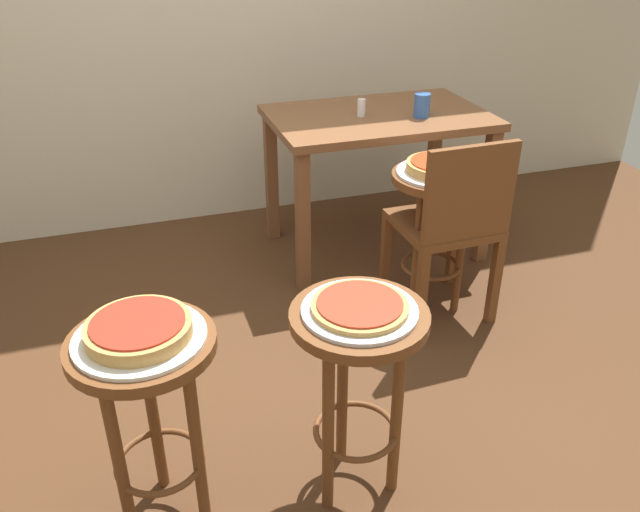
{
  "coord_description": "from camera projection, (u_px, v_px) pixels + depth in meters",
  "views": [
    {
      "loc": [
        -0.46,
        -1.99,
        1.69
      ],
      "look_at": [
        0.14,
        -0.12,
        0.6
      ],
      "focal_mm": 36.69,
      "sensor_mm": 36.0,
      "label": 1
    }
  ],
  "objects": [
    {
      "name": "pizza_leftside",
      "position": [
        440.0,
        166.0,
        2.72
      ],
      "size": [
        0.28,
        0.28,
        0.05
      ],
      "color": "tan",
      "rests_on": "serving_plate_leftside"
    },
    {
      "name": "stool_leftside",
      "position": [
        436.0,
        210.0,
        2.82
      ],
      "size": [
        0.4,
        0.4,
        0.66
      ],
      "color": "brown",
      "rests_on": "ground_plane"
    },
    {
      "name": "stool_middle",
      "position": [
        148.0,
        389.0,
        1.8
      ],
      "size": [
        0.4,
        0.4,
        0.66
      ],
      "color": "brown",
      "rests_on": "ground_plane"
    },
    {
      "name": "stool_foreground",
      "position": [
        358.0,
        360.0,
        1.91
      ],
      "size": [
        0.4,
        0.4,
        0.66
      ],
      "color": "brown",
      "rests_on": "ground_plane"
    },
    {
      "name": "ground_plane",
      "position": [
        277.0,
        379.0,
        2.6
      ],
      "size": [
        6.0,
        6.0,
        0.0
      ],
      "primitive_type": "plane",
      "color": "#4C2D19"
    },
    {
      "name": "cup_near_edge",
      "position": [
        422.0,
        105.0,
        3.14
      ],
      "size": [
        0.08,
        0.08,
        0.11
      ],
      "primitive_type": "cylinder",
      "color": "#3360B2",
      "rests_on": "dining_table"
    },
    {
      "name": "dining_table",
      "position": [
        378.0,
        136.0,
        3.27
      ],
      "size": [
        1.07,
        0.69,
        0.75
      ],
      "color": "brown",
      "rests_on": "ground_plane"
    },
    {
      "name": "serving_plate_middle",
      "position": [
        140.0,
        338.0,
        1.72
      ],
      "size": [
        0.35,
        0.35,
        0.01
      ],
      "primitive_type": "cylinder",
      "color": "white",
      "rests_on": "stool_middle"
    },
    {
      "name": "pizza_foreground",
      "position": [
        360.0,
        306.0,
        1.82
      ],
      "size": [
        0.28,
        0.28,
        0.02
      ],
      "color": "tan",
      "rests_on": "serving_plate_foreground"
    },
    {
      "name": "pizza_middle",
      "position": [
        138.0,
        329.0,
        1.7
      ],
      "size": [
        0.28,
        0.28,
        0.05
      ],
      "color": "tan",
      "rests_on": "serving_plate_middle"
    },
    {
      "name": "wooden_chair",
      "position": [
        451.0,
        223.0,
        2.78
      ],
      "size": [
        0.41,
        0.41,
        0.85
      ],
      "color": "brown",
      "rests_on": "ground_plane"
    },
    {
      "name": "serving_plate_leftside",
      "position": [
        439.0,
        172.0,
        2.74
      ],
      "size": [
        0.36,
        0.36,
        0.01
      ],
      "primitive_type": "cylinder",
      "color": "silver",
      "rests_on": "stool_leftside"
    },
    {
      "name": "serving_plate_foreground",
      "position": [
        360.0,
        311.0,
        1.83
      ],
      "size": [
        0.33,
        0.33,
        0.01
      ],
      "primitive_type": "cylinder",
      "color": "silver",
      "rests_on": "stool_foreground"
    },
    {
      "name": "condiment_shaker",
      "position": [
        361.0,
        108.0,
        3.16
      ],
      "size": [
        0.04,
        0.04,
        0.08
      ],
      "primitive_type": "cylinder",
      "color": "white",
      "rests_on": "dining_table"
    }
  ]
}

